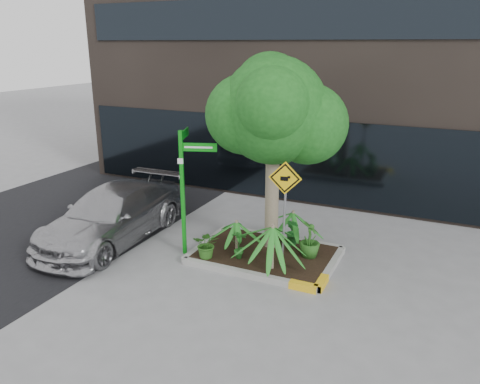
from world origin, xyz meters
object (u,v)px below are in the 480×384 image
at_px(parked_car, 112,215).
at_px(cattle_sign, 285,196).
at_px(tree, 274,111).
at_px(street_sign_post, 185,179).

xyz_separation_m(parked_car, cattle_sign, (4.58, 0.27, 1.07)).
height_order(tree, parked_car, tree).
height_order(tree, street_sign_post, tree).
xyz_separation_m(tree, cattle_sign, (0.60, -0.81, -1.70)).
bearing_deg(street_sign_post, tree, 8.19).
relative_size(parked_car, street_sign_post, 1.56).
bearing_deg(tree, parked_car, -164.78).
distance_m(street_sign_post, cattle_sign, 2.43).
bearing_deg(tree, cattle_sign, -53.45).
relative_size(tree, cattle_sign, 2.00).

